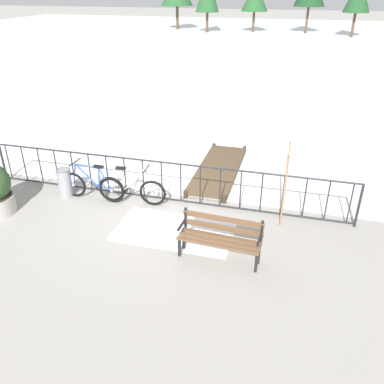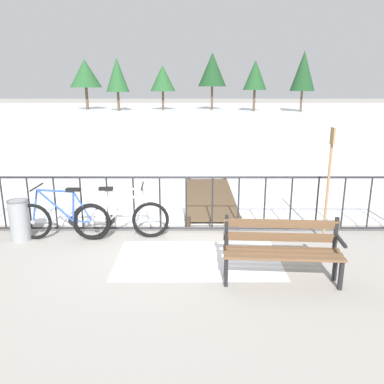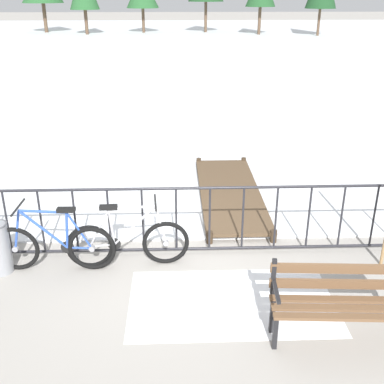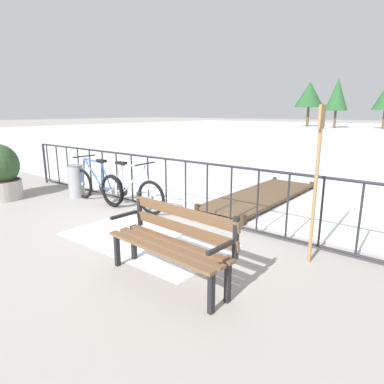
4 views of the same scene
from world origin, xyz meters
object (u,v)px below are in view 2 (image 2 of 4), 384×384
at_px(bicycle_near_railing, 122,218).
at_px(park_bench, 283,246).
at_px(trash_bin, 21,220).
at_px(oar_upright, 331,178).
at_px(bicycle_second, 65,220).

height_order(bicycle_near_railing, park_bench, bicycle_near_railing).
bearing_deg(trash_bin, oar_upright, -0.33).
height_order(bicycle_near_railing, bicycle_second, same).
height_order(trash_bin, oar_upright, oar_upright).
height_order(park_bench, trash_bin, park_bench).
bearing_deg(park_bench, bicycle_second, 157.04).
relative_size(park_bench, oar_upright, 0.82).
xyz_separation_m(bicycle_second, trash_bin, (-0.75, -0.02, 0.00)).
xyz_separation_m(bicycle_near_railing, trash_bin, (-1.76, -0.09, 0.00)).
height_order(bicycle_near_railing, oar_upright, oar_upright).
relative_size(bicycle_second, park_bench, 1.05).
relative_size(bicycle_second, oar_upright, 0.86).
bearing_deg(park_bench, trash_bin, 160.98).
bearing_deg(bicycle_second, trash_bin, -178.74).
distance_m(bicycle_second, park_bench, 3.81).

